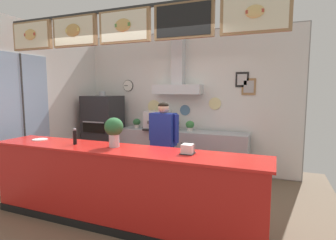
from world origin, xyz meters
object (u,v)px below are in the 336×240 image
(pizza_oven, at_px, (103,132))
(basil_vase, at_px, (114,130))
(condiment_plate, at_px, (40,139))
(potted_thyme, at_px, (137,123))
(potted_oregano, at_px, (175,124))
(pepper_grinder, at_px, (75,136))
(potted_sage, at_px, (190,125))
(espresso_machine, at_px, (158,120))
(napkin_holder, at_px, (188,149))
(shop_worker, at_px, (164,145))

(pizza_oven, relative_size, basil_vase, 4.43)
(condiment_plate, bearing_deg, potted_thyme, 79.48)
(pizza_oven, relative_size, potted_thyme, 8.17)
(potted_oregano, distance_m, basil_vase, 2.29)
(potted_thyme, relative_size, pepper_grinder, 0.92)
(potted_sage, bearing_deg, basil_vase, -98.05)
(pepper_grinder, bearing_deg, espresso_machine, 84.67)
(pepper_grinder, bearing_deg, potted_oregano, 75.81)
(potted_oregano, bearing_deg, potted_sage, 3.54)
(napkin_holder, bearing_deg, shop_worker, 124.37)
(potted_sage, relative_size, potted_oregano, 0.89)
(napkin_holder, bearing_deg, potted_sage, 106.67)
(basil_vase, height_order, napkin_holder, basil_vase)
(basil_vase, bearing_deg, potted_sage, 81.95)
(pizza_oven, bearing_deg, potted_thyme, 12.78)
(espresso_machine, bearing_deg, potted_sage, 4.37)
(condiment_plate, relative_size, napkin_holder, 1.32)
(shop_worker, distance_m, potted_oregano, 1.14)
(potted_thyme, relative_size, basil_vase, 0.54)
(potted_sage, xyz_separation_m, potted_oregano, (-0.33, -0.02, 0.02))
(pepper_grinder, bearing_deg, pizza_oven, 116.49)
(espresso_machine, relative_size, pepper_grinder, 2.34)
(potted_sage, bearing_deg, potted_thyme, -177.46)
(espresso_machine, relative_size, basil_vase, 1.38)
(shop_worker, bearing_deg, pepper_grinder, 63.53)
(condiment_plate, bearing_deg, napkin_holder, -0.03)
(potted_oregano, bearing_deg, condiment_plate, -119.77)
(potted_oregano, distance_m, pepper_grinder, 2.42)
(basil_vase, relative_size, napkin_holder, 2.36)
(espresso_machine, bearing_deg, shop_worker, -61.28)
(potted_thyme, distance_m, potted_oregano, 0.89)
(espresso_machine, distance_m, potted_oregano, 0.38)
(pepper_grinder, relative_size, basil_vase, 0.59)
(potted_oregano, relative_size, basil_vase, 0.61)
(napkin_holder, bearing_deg, potted_thyme, 130.25)
(pizza_oven, height_order, potted_thyme, pizza_oven)
(espresso_machine, height_order, potted_thyme, espresso_machine)
(pepper_grinder, bearing_deg, shop_worker, 57.12)
(espresso_machine, xyz_separation_m, pepper_grinder, (-0.22, -2.31, 0.02))
(pizza_oven, height_order, condiment_plate, pizza_oven)
(shop_worker, xyz_separation_m, potted_sage, (0.12, 1.12, 0.20))
(potted_thyme, height_order, basil_vase, basil_vase)
(potted_sage, xyz_separation_m, napkin_holder, (0.69, -2.31, 0.04))
(potted_sage, distance_m, basil_vase, 2.33)
(espresso_machine, relative_size, napkin_holder, 3.25)
(shop_worker, relative_size, potted_oregano, 6.59)
(espresso_machine, distance_m, basil_vase, 2.28)
(pizza_oven, bearing_deg, shop_worker, -25.63)
(potted_thyme, distance_m, condiment_plate, 2.29)
(napkin_holder, bearing_deg, espresso_machine, 121.77)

